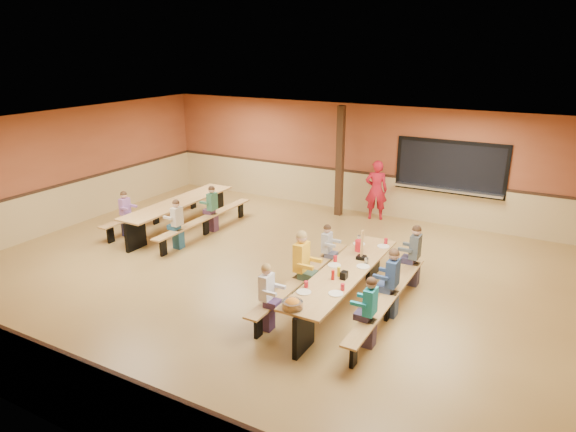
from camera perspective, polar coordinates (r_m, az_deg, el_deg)
The scene contains 23 objects.
ground at distance 10.66m, azimuth -2.97°, elevation -6.52°, with size 12.00×12.00×0.00m, color olive.
room_envelope at distance 10.39m, azimuth -3.03°, elevation -3.07°, with size 12.04×10.04×3.02m.
kitchen_pass_through at distance 13.72m, azimuth 17.57°, elevation 4.94°, with size 2.78×0.28×1.38m.
structural_post at distance 13.99m, azimuth 5.79°, elevation 6.01°, with size 0.18×0.18×3.00m, color black.
cafeteria_table_main at distance 9.20m, azimuth 6.23°, elevation -7.24°, with size 1.91×3.70×0.74m.
cafeteria_table_second at distance 13.33m, azimuth -11.99°, elevation 0.72°, with size 1.91×3.70×0.74m.
seated_child_white_left at distance 8.49m, azimuth -2.38°, elevation -9.04°, with size 0.35×0.28×1.16m, color white, non-canonical shape.
seated_adult_yellow at distance 9.42m, azimuth 1.49°, elevation -5.59°, with size 0.43×0.35×1.33m, color yellow, non-canonical shape.
seated_child_grey_left at distance 10.38m, azimuth 4.31°, elevation -3.94°, with size 0.32×0.26×1.11m, color #B3B3B3, non-canonical shape.
seated_child_teal_right at distance 8.14m, azimuth 9.06°, elevation -10.57°, with size 0.35×0.28×1.16m, color teal, non-canonical shape.
seated_child_navy_right at distance 9.05m, azimuth 11.48°, elevation -7.34°, with size 0.38×0.31×1.23m, color navy, non-canonical shape.
seated_child_char_right at distance 10.29m, azimuth 13.88°, elevation -4.33°, with size 0.37×0.31×1.22m, color #41484A, non-canonical shape.
seated_child_purple_sec at distance 13.18m, azimuth -17.60°, elevation 0.21°, with size 0.33×0.27×1.13m, color #935E9C, non-canonical shape.
seated_child_green_sec at distance 13.04m, azimuth -8.39°, elevation 0.78°, with size 0.35×0.28×1.16m, color #34694B, non-canonical shape.
seated_child_tan_sec at distance 12.06m, azimuth -12.19°, elevation -0.92°, with size 0.34×0.28×1.16m, color #C2B59D, non-canonical shape.
standing_woman at distance 13.94m, azimuth 9.77°, elevation 2.87°, with size 0.59×0.39×1.62m, color #B01424.
punch_pitcher at distance 9.93m, azimuth 7.89°, elevation -3.29°, with size 0.16×0.16×0.22m, color red.
chip_bowl at distance 7.80m, azimuth 0.48°, elevation -9.76°, with size 0.32×0.32×0.15m, color orange, non-canonical shape.
napkin_dispenser at distance 8.77m, azimuth 6.24°, elevation -6.56°, with size 0.10×0.14×0.13m, color black.
condiment_mustard at distance 8.85m, azimuth 5.65°, elevation -6.18°, with size 0.06×0.06×0.17m, color yellow.
condiment_ketchup at distance 8.72m, azimuth 5.01°, elevation -6.55°, with size 0.06×0.06×0.17m, color #B2140F.
table_paddle at distance 9.57m, azimuth 8.18°, elevation -3.99°, with size 0.16×0.16×0.56m.
place_settings at distance 9.09m, azimuth 6.28°, elevation -5.71°, with size 0.65×3.30×0.11m, color beige, non-canonical shape.
Camera 1 is at (5.14, -8.18, 4.51)m, focal length 32.00 mm.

